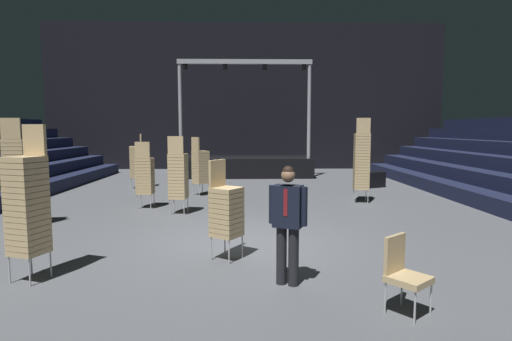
% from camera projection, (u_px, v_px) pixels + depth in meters
% --- Properties ---
extents(ground_plane, '(22.00, 30.00, 0.10)m').
position_uv_depth(ground_plane, '(243.00, 244.00, 8.11)').
color(ground_plane, '#515459').
extents(arena_end_wall, '(22.00, 0.30, 8.00)m').
position_uv_depth(arena_end_wall, '(245.00, 97.00, 22.62)').
color(arena_end_wall, black).
rests_on(arena_end_wall, ground_plane).
extents(stage_riser, '(6.24, 2.68, 5.28)m').
position_uv_depth(stage_riser, '(245.00, 164.00, 19.44)').
color(stage_riser, black).
rests_on(stage_riser, ground_plane).
extents(man_with_tie, '(0.56, 0.37, 1.72)m').
position_uv_depth(man_with_tie, '(288.00, 218.00, 5.78)').
color(man_with_tie, black).
rests_on(man_with_tie, ground_plane).
extents(chair_stack_front_left, '(0.49, 0.49, 2.05)m').
position_uv_depth(chair_stack_front_left, '(178.00, 175.00, 10.71)').
color(chair_stack_front_left, '#B2B5BA').
rests_on(chair_stack_front_left, ground_plane).
extents(chair_stack_front_right, '(0.45, 0.45, 1.88)m').
position_uv_depth(chair_stack_front_right, '(145.00, 175.00, 11.49)').
color(chair_stack_front_right, '#B2B5BA').
rests_on(chair_stack_front_right, ground_plane).
extents(chair_stack_mid_left, '(0.62, 0.62, 1.96)m').
position_uv_depth(chair_stack_mid_left, '(200.00, 166.00, 13.71)').
color(chair_stack_mid_left, '#B2B5BA').
rests_on(chair_stack_mid_left, ground_plane).
extents(chair_stack_mid_right, '(0.56, 0.56, 2.31)m').
position_uv_depth(chair_stack_mid_right, '(27.00, 204.00, 5.94)').
color(chair_stack_mid_right, '#B2B5BA').
rests_on(chair_stack_mid_right, ground_plane).
extents(chair_stack_rear_left, '(0.49, 0.49, 2.48)m').
position_uv_depth(chair_stack_rear_left, '(17.00, 173.00, 9.18)').
color(chair_stack_rear_left, '#B2B5BA').
rests_on(chair_stack_rear_left, ground_plane).
extents(chair_stack_rear_right, '(0.61, 0.61, 1.71)m').
position_uv_depth(chair_stack_rear_right, '(226.00, 210.00, 6.95)').
color(chair_stack_rear_right, '#B2B5BA').
rests_on(chair_stack_rear_right, ground_plane).
extents(chair_stack_rear_centre, '(0.53, 0.53, 2.05)m').
position_uv_depth(chair_stack_rear_centre, '(136.00, 161.00, 15.34)').
color(chair_stack_rear_centre, '#B2B5BA').
rests_on(chair_stack_rear_centre, ground_plane).
extents(chair_stack_aisle_left, '(0.49, 0.49, 2.56)m').
position_uv_depth(chair_stack_aisle_left, '(362.00, 161.00, 12.33)').
color(chair_stack_aisle_left, '#B2B5BA').
rests_on(chair_stack_aisle_left, ground_plane).
extents(equipment_road_case, '(1.07, 0.92, 0.59)m').
position_uv_depth(equipment_road_case, '(371.00, 179.00, 15.69)').
color(equipment_road_case, black).
rests_on(equipment_road_case, ground_plane).
extents(loose_chair_near_man, '(0.62, 0.62, 0.95)m').
position_uv_depth(loose_chair_near_man, '(403.00, 270.00, 4.92)').
color(loose_chair_near_man, '#B2B5BA').
rests_on(loose_chair_near_man, ground_plane).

